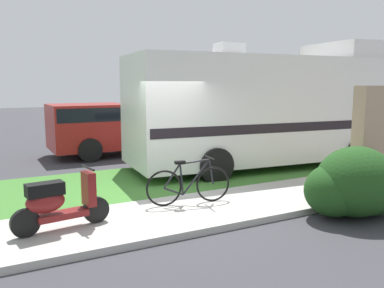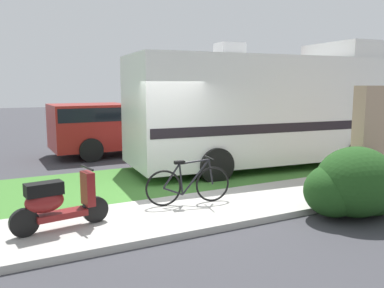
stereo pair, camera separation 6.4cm
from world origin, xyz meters
name	(u,v)px [view 1 (the left image)]	position (x,y,z in m)	size (l,w,h in m)	color
ground_plane	(169,199)	(0.00, 0.00, 0.00)	(80.00, 80.00, 0.00)	#38383D
sidewalk	(195,212)	(0.00, -1.20, 0.06)	(24.00, 2.00, 0.12)	#ADAAA3
grass_strip	(143,182)	(0.00, 1.50, 0.04)	(24.00, 3.40, 0.08)	#3D752D
motorhome_rv	(267,108)	(3.95, 1.71, 1.75)	(8.01, 3.14, 3.69)	silver
scooter	(58,202)	(-2.46, -1.17, 0.58)	(1.57, 0.54, 0.97)	black
bicycle	(189,184)	(0.04, -0.86, 0.51)	(1.69, 0.52, 0.91)	black
pickup_truck_near	(114,127)	(0.67, 5.98, 0.96)	(5.44, 2.23, 1.78)	maroon
bush_by_porch	(354,185)	(2.48, -2.69, 0.61)	(1.81, 1.36, 1.28)	#1E4719
bottle_green	(376,177)	(4.85, -1.35, 0.22)	(0.07, 0.07, 0.23)	#B2B2B7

